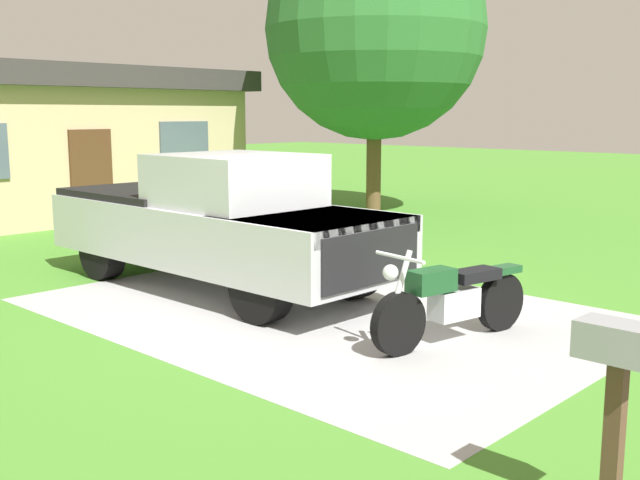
% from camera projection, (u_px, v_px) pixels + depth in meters
% --- Properties ---
extents(ground_plane, '(80.00, 80.00, 0.00)m').
position_uv_depth(ground_plane, '(324.00, 311.00, 9.45)').
color(ground_plane, '#46842B').
extents(driveway_pad, '(5.02, 7.08, 0.01)m').
position_uv_depth(driveway_pad, '(324.00, 311.00, 9.45)').
color(driveway_pad, '#A3A3A3').
rests_on(driveway_pad, ground).
extents(motorcycle, '(2.19, 0.77, 1.09)m').
position_uv_depth(motorcycle, '(452.00, 300.00, 8.11)').
color(motorcycle, black).
rests_on(motorcycle, ground).
extents(pickup_truck, '(2.00, 5.63, 1.90)m').
position_uv_depth(pickup_truck, '(215.00, 221.00, 10.63)').
color(pickup_truck, black).
rests_on(pickup_truck, ground).
extents(mailbox, '(0.26, 0.48, 1.26)m').
position_uv_depth(mailbox, '(618.00, 371.00, 4.37)').
color(mailbox, '#4C3823').
rests_on(mailbox, ground).
extents(shade_tree, '(5.24, 5.24, 7.03)m').
position_uv_depth(shade_tree, '(375.00, 29.00, 17.96)').
color(shade_tree, brown).
rests_on(shade_tree, ground).
extents(neighbor_house, '(9.60, 5.60, 3.50)m').
position_uv_depth(neighbor_house, '(35.00, 141.00, 18.14)').
color(neighbor_house, tan).
rests_on(neighbor_house, ground).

